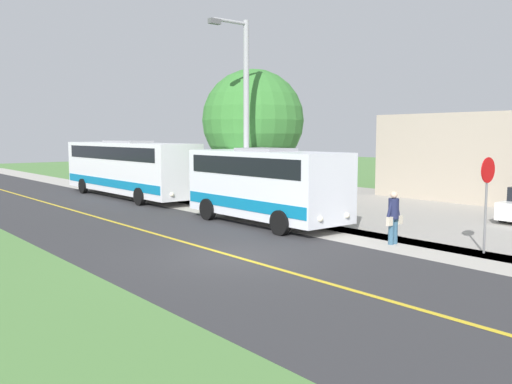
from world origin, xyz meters
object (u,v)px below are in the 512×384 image
Objects in this scene: shuttle_bus_front at (265,182)px; pedestrian_with_bags at (393,216)px; stop_sign at (487,188)px; street_light_pole at (244,111)px; transit_bus_rear at (128,166)px; tree_curbside at (253,121)px.

pedestrian_with_bags is (-0.58, 5.75, -0.73)m from shuttle_bus_front.
street_light_pole is (1.22, -10.15, 2.58)m from stop_sign.
street_light_pole reaches higher than stop_sign.
transit_bus_rear is at bearing -85.50° from stop_sign.
shuttle_bus_front reaches higher than pedestrian_with_bags.
stop_sign reaches higher than pedestrian_with_bags.
transit_bus_rear is (0.03, -12.05, 0.11)m from shuttle_bus_front.
street_light_pole reaches higher than pedestrian_with_bags.
shuttle_bus_front is at bearing -84.27° from pedestrian_with_bags.
transit_bus_rear is 1.78× the size of tree_curbside.
shuttle_bus_front is 1.11× the size of tree_curbside.
tree_curbside is (-2.88, -4.36, 2.57)m from shuttle_bus_front.
stop_sign is 10.55m from street_light_pole.
transit_bus_rear is at bearing -69.32° from tree_curbside.
pedestrian_with_bags is 10.88m from tree_curbside.
street_light_pole is at bearing -101.03° from shuttle_bus_front.
stop_sign is at bearing 100.72° from shuttle_bus_front.
pedestrian_with_bags is at bearing 91.67° from street_light_pole.
street_light_pole reaches higher than tree_curbside.
pedestrian_with_bags is at bearing -68.83° from stop_sign.
street_light_pole reaches higher than transit_bus_rear.
shuttle_bus_front is at bearing -79.28° from stop_sign.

